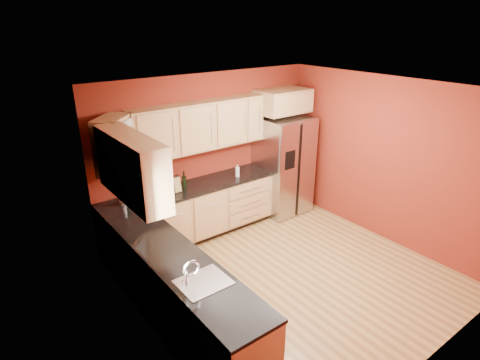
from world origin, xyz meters
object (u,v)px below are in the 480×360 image
object	(u,v)px
refrigerator	(283,165)
wine_bottle_a	(184,181)
canister_left	(144,195)
knife_block	(176,185)
soap_dispenser	(237,171)

from	to	relation	value
refrigerator	wine_bottle_a	distance (m)	2.03
refrigerator	canister_left	bearing A→B (deg)	179.16
knife_block	soap_dispenser	xyz separation A→B (m)	(1.12, -0.07, -0.01)
canister_left	wine_bottle_a	xyz separation A→B (m)	(0.67, 0.00, 0.06)
soap_dispenser	knife_block	bearing A→B (deg)	176.62
refrigerator	knife_block	distance (m)	2.16
wine_bottle_a	soap_dispenser	world-z (taller)	wine_bottle_a
canister_left	soap_dispenser	bearing A→B (deg)	-1.78
refrigerator	knife_block	bearing A→B (deg)	178.55
refrigerator	soap_dispenser	bearing A→B (deg)	-179.36
canister_left	knife_block	world-z (taller)	knife_block
knife_block	soap_dispenser	distance (m)	1.12
knife_block	soap_dispenser	bearing A→B (deg)	-6.64
knife_block	soap_dispenser	world-z (taller)	knife_block
refrigerator	soap_dispenser	distance (m)	1.05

